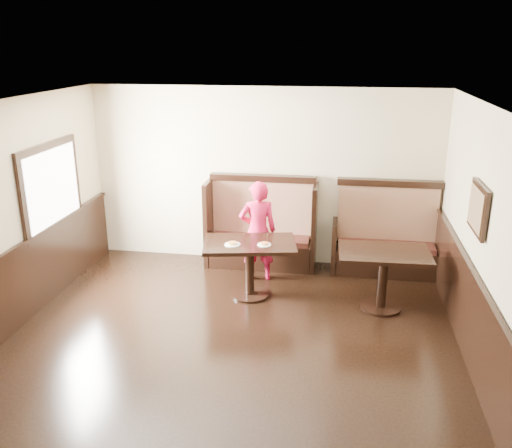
% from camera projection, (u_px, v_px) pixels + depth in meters
% --- Properties ---
extents(ground, '(7.00, 7.00, 0.00)m').
position_uv_depth(ground, '(215.00, 383.00, 5.74)').
color(ground, black).
rests_on(ground, ground).
extents(room_shell, '(7.00, 7.00, 7.00)m').
position_uv_depth(room_shell, '(193.00, 312.00, 5.83)').
color(room_shell, '#C1B48C').
rests_on(room_shell, ground).
extents(booth_main, '(1.75, 0.72, 1.45)m').
position_uv_depth(booth_main, '(261.00, 233.00, 8.65)').
color(booth_main, black).
rests_on(booth_main, ground).
extents(booth_neighbor, '(1.65, 0.72, 1.45)m').
position_uv_depth(booth_neighbor, '(386.00, 243.00, 8.38)').
color(booth_neighbor, black).
rests_on(booth_neighbor, ground).
extents(table_main, '(1.39, 1.01, 0.81)m').
position_uv_depth(table_main, '(250.00, 255.00, 7.53)').
color(table_main, black).
rests_on(table_main, ground).
extents(table_neighbor, '(1.21, 0.81, 0.82)m').
position_uv_depth(table_neighbor, '(383.00, 266.00, 7.16)').
color(table_neighbor, black).
rests_on(table_neighbor, ground).
extents(child, '(0.63, 0.50, 1.53)m').
position_uv_depth(child, '(258.00, 231.00, 8.03)').
color(child, '#C91541').
rests_on(child, ground).
extents(pizza_plate_left, '(0.22, 0.22, 0.04)m').
position_uv_depth(pizza_plate_left, '(232.00, 244.00, 7.37)').
color(pizza_plate_left, white).
rests_on(pizza_plate_left, table_main).
extents(pizza_plate_right, '(0.19, 0.19, 0.04)m').
position_uv_depth(pizza_plate_right, '(264.00, 244.00, 7.36)').
color(pizza_plate_right, white).
rests_on(pizza_plate_right, table_main).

